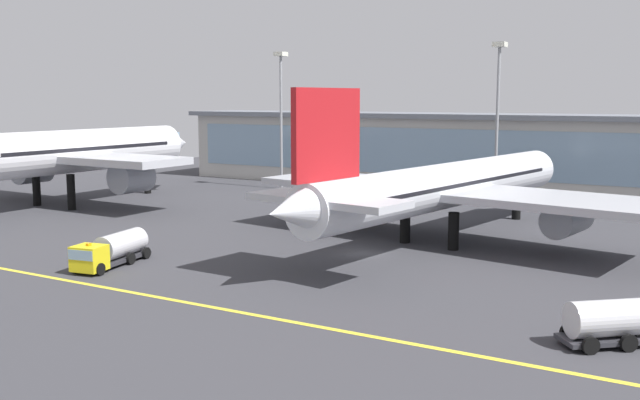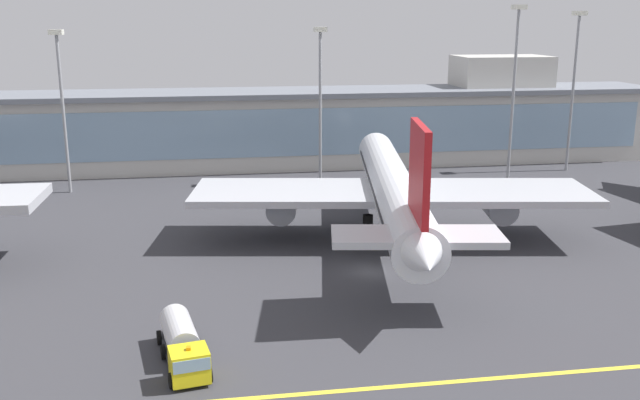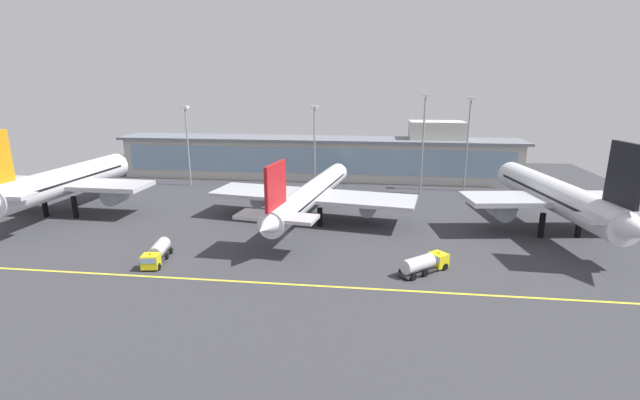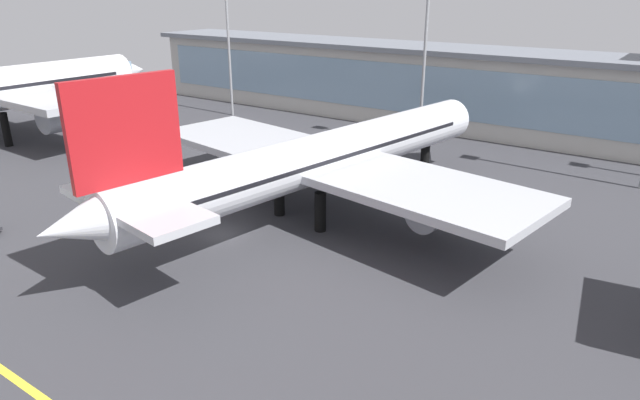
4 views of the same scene
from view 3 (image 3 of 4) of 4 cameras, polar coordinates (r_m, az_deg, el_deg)
The scene contains 12 objects.
ground_plane at distance 88.07m, azimuth -4.98°, elevation -4.40°, with size 180.00×180.00×0.00m, color #38383D.
taxiway_centreline_stripe at distance 68.31m, azimuth -8.87°, elevation -10.44°, with size 144.00×0.50×0.01m, color yellow.
terminal_building at distance 137.27m, azimuth 0.31°, elevation 5.61°, with size 123.01×14.00×17.89m.
airliner_near_left at distance 114.70m, azimuth -30.00°, elevation 2.10°, with size 38.28×49.41×20.59m.
airliner_near_right at distance 94.86m, azimuth -1.14°, elevation 0.76°, with size 45.41×54.85×16.09m.
airliner_far_right at distance 98.37m, azimuth 28.13°, elevation 0.44°, with size 36.10×51.23×20.31m.
fuel_tanker_truck at distance 78.89m, azimuth -20.37°, elevation -6.50°, with size 4.26×9.33×2.90m.
baggage_tug_near at distance 72.29m, azimuth 13.44°, elevation -7.91°, with size 8.45×7.72×2.90m.
apron_light_mast_west at distance 122.64m, azimuth -0.72°, elevation 8.40°, with size 1.80×1.80×23.04m.
apron_light_mast_centre at distance 126.25m, azimuth 18.61°, elevation 8.41°, with size 1.80×1.80×25.37m.
apron_light_mast_east at distance 132.13m, azimuth -16.80°, elevation 8.18°, with size 1.80×1.80×22.78m.
apron_light_mast_far_east at distance 119.50m, azimuth 13.23°, elevation 8.68°, with size 1.80×1.80×26.20m.
Camera 3 is at (17.84, -81.20, 29.06)m, focal length 24.79 mm.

